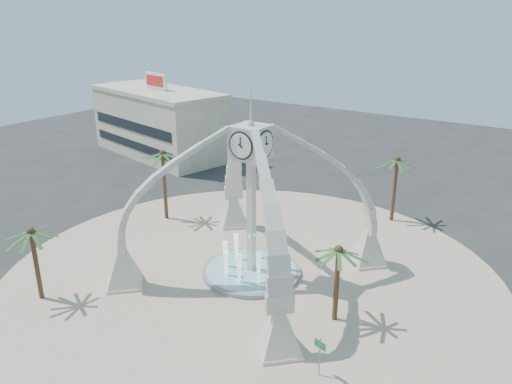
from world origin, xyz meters
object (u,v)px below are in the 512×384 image
Objects in this scene: palm_south at (31,232)px; fountain at (251,271)px; palm_east at (339,251)px; clock_tower at (251,200)px; palm_west at (163,154)px; palm_north at (397,160)px; street_sign at (320,349)px.

fountain is at bearing 47.81° from palm_south.
palm_south is (-19.21, -9.89, 0.07)m from palm_east.
clock_tower is 2.24× the size of fountain.
palm_west is at bearing 162.02° from fountain.
palm_west is at bearing -146.75° from palm_north.
street_sign is (4.69, -24.79, -4.54)m from palm_north.
fountain is at bearing 159.65° from street_sign.
clock_tower is 14.53m from palm_west.
clock_tower is at bearing 47.80° from palm_south.
clock_tower reaches higher than palm_west.
fountain is at bearing 166.70° from palm_east.
palm_south is at bearing -152.76° from palm_east.
palm_east is 19.39m from palm_north.
palm_east is at bearing -16.24° from palm_west.
clock_tower is 2.93× the size of palm_east.
fountain is 1.03× the size of palm_west.
palm_east is (8.43, -1.99, -1.15)m from clock_tower.
fountain is at bearing 90.00° from clock_tower.
fountain is 10.03m from palm_east.
palm_north reaches higher than street_sign.
palm_north reaches higher than fountain.
palm_north is 2.80× the size of street_sign.
palm_west is 23.09m from palm_north.
clock_tower is 2.31× the size of palm_west.
street_sign is at bearing -79.29° from palm_north.
palm_south is (3.04, -16.37, -1.47)m from palm_west.
palm_south reaches higher than fountain.
clock_tower is 16.08m from palm_south.
clock_tower reaches higher than fountain.
fountain is 15.95m from palm_west.
palm_west is 1.07× the size of palm_north.
palm_north is at bearing 60.74° from palm_south.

